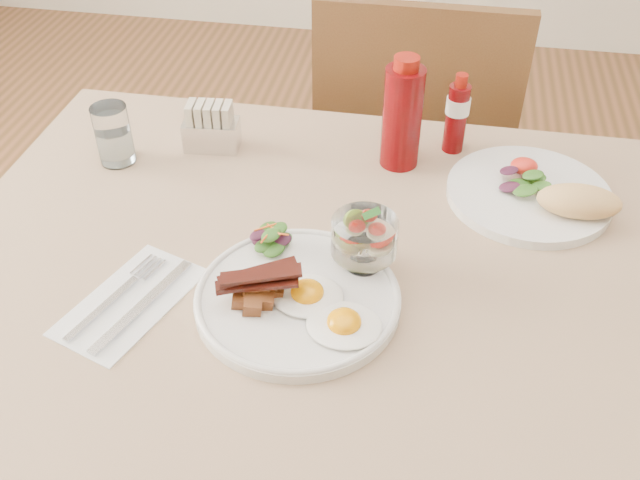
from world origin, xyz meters
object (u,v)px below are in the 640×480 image
hot_sauce_bottle (457,114)px  ketchup_bottle (402,116)px  main_plate (298,299)px  fruit_cup (364,237)px  water_glass (114,138)px  sugar_caddy (211,129)px  table (383,318)px  second_plate (540,194)px  chair_far (411,156)px

hot_sauce_bottle → ketchup_bottle: bearing=-146.8°
main_plate → hot_sauce_bottle: hot_sauce_bottle is taller
fruit_cup → main_plate: bearing=-136.1°
water_glass → sugar_caddy: bearing=25.1°
table → second_plate: size_ratio=4.96×
ketchup_bottle → main_plate: bearing=-105.5°
table → water_glass: 0.55m
table → fruit_cup: bearing=-175.3°
hot_sauce_bottle → sugar_caddy: size_ratio=1.46×
fruit_cup → hot_sauce_bottle: bearing=72.1°
table → hot_sauce_bottle: (0.08, 0.35, 0.16)m
second_plate → sugar_caddy: bearing=173.3°
table → hot_sauce_bottle: hot_sauce_bottle is taller
table → second_plate: second_plate is taller
chair_far → second_plate: chair_far is taller
water_glass → hot_sauce_bottle: bearing=13.9°
second_plate → table: bearing=-136.3°
chair_far → second_plate: size_ratio=3.47×
second_plate → hot_sauce_bottle: size_ratio=1.85×
chair_far → fruit_cup: bearing=-93.0°
ketchup_bottle → sugar_caddy: 0.33m
main_plate → hot_sauce_bottle: 0.47m
hot_sauce_bottle → fruit_cup: bearing=-107.9°
main_plate → sugar_caddy: bearing=122.6°
table → second_plate: (0.22, 0.21, 0.11)m
chair_far → table: bearing=-90.0°
chair_far → second_plate: (0.22, -0.45, 0.24)m
chair_far → fruit_cup: chair_far is taller
main_plate → water_glass: (-0.38, 0.29, 0.04)m
chair_far → water_glass: chair_far is taller
sugar_caddy → water_glass: 0.17m
main_plate → ketchup_bottle: ketchup_bottle is taller
chair_far → sugar_caddy: (-0.34, -0.39, 0.27)m
fruit_cup → chair_far: bearing=87.0°
main_plate → hot_sauce_bottle: bearing=65.8°
hot_sauce_bottle → water_glass: bearing=-166.1°
sugar_caddy → hot_sauce_bottle: bearing=4.4°
sugar_caddy → second_plate: bearing=-11.8°
water_glass → table: bearing=-23.0°
water_glass → main_plate: bearing=-37.2°
fruit_cup → ketchup_bottle: bearing=85.4°
fruit_cup → hot_sauce_bottle: (0.11, 0.35, 0.00)m
ketchup_bottle → hot_sauce_bottle: 0.11m
main_plate → ketchup_bottle: (0.10, 0.37, 0.08)m
table → hot_sauce_bottle: 0.39m
table → fruit_cup: (-0.03, -0.00, 0.16)m
chair_far → water_glass: size_ratio=8.92×
chair_far → main_plate: size_ratio=3.32×
sugar_caddy → water_glass: size_ratio=0.95×
table → sugar_caddy: sugar_caddy is taller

